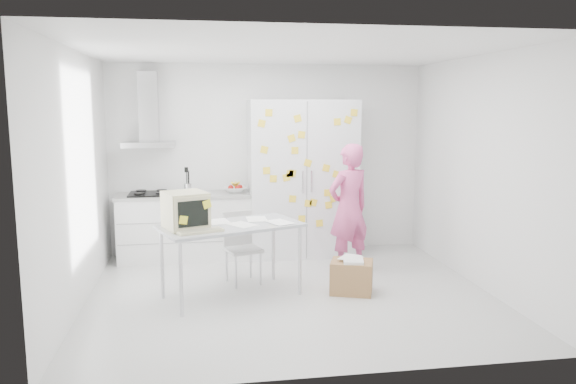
{
  "coord_description": "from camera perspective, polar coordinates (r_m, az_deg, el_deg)",
  "views": [
    {
      "loc": [
        -0.98,
        -6.06,
        2.12
      ],
      "look_at": [
        0.09,
        0.68,
        1.07
      ],
      "focal_mm": 35.0,
      "sensor_mm": 36.0,
      "label": 1
    }
  ],
  "objects": [
    {
      "name": "walls",
      "position": [
        6.89,
        -0.75,
        2.36
      ],
      "size": [
        4.52,
        4.01,
        2.7
      ],
      "color": "white",
      "rests_on": "ground"
    },
    {
      "name": "counter_run",
      "position": [
        7.93,
        -10.38,
        -3.36
      ],
      "size": [
        1.84,
        0.63,
        1.28
      ],
      "color": "white",
      "rests_on": "ground"
    },
    {
      "name": "range_hood",
      "position": [
        7.92,
        -13.96,
        7.35
      ],
      "size": [
        0.7,
        0.48,
        1.01
      ],
      "color": "silver",
      "rests_on": "walls"
    },
    {
      "name": "chair",
      "position": [
        6.81,
        -4.79,
        -5.15
      ],
      "size": [
        0.48,
        0.48,
        0.86
      ],
      "rotation": [
        0.0,
        0.0,
        0.3
      ],
      "color": "silver",
      "rests_on": "ground"
    },
    {
      "name": "ceiling",
      "position": [
        6.16,
        0.22,
        14.18
      ],
      "size": [
        4.5,
        4.0,
        0.02
      ],
      "primitive_type": "cube",
      "color": "white",
      "rests_on": "walls"
    },
    {
      "name": "tall_cabinet",
      "position": [
        7.93,
        1.48,
        1.38
      ],
      "size": [
        1.5,
        0.68,
        2.2
      ],
      "color": "silver",
      "rests_on": "ground"
    },
    {
      "name": "desk",
      "position": [
        6.13,
        -8.64,
        -2.63
      ],
      "size": [
        1.69,
        1.25,
        1.21
      ],
      "rotation": [
        0.0,
        0.0,
        0.36
      ],
      "color": "#ADB1B8",
      "rests_on": "ground"
    },
    {
      "name": "cardboard_box",
      "position": [
        6.51,
        6.47,
        -8.5
      ],
      "size": [
        0.56,
        0.51,
        0.41
      ],
      "rotation": [
        0.0,
        0.0,
        -0.35
      ],
      "color": "#9E7344",
      "rests_on": "ground"
    },
    {
      "name": "person",
      "position": [
        7.17,
        6.19,
        -1.67
      ],
      "size": [
        0.71,
        0.6,
        1.65
      ],
      "primitive_type": "imported",
      "rotation": [
        0.0,
        0.0,
        3.54
      ],
      "color": "#E15795",
      "rests_on": "ground"
    },
    {
      "name": "floor",
      "position": [
        6.49,
        0.2,
        -10.37
      ],
      "size": [
        4.5,
        4.0,
        0.02
      ],
      "primitive_type": "cube",
      "color": "silver",
      "rests_on": "ground"
    }
  ]
}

